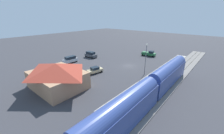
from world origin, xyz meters
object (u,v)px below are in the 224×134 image
object	(u,v)px
pedestrian_waiting_far	(168,64)
suv_charcoal	(91,54)
passenger_train	(123,112)
suv_silver	(70,59)
sedan_tan	(95,70)
station_building	(57,75)
pedestrian_on_platform	(173,61)
pickup_green	(149,53)
light_pole_near_platform	(146,56)

from	to	relation	value
pedestrian_waiting_far	suv_charcoal	bearing A→B (deg)	15.12
passenger_train	suv_silver	distance (m)	33.64
sedan_tan	passenger_train	bearing A→B (deg)	146.67
pedestrian_waiting_far	suv_charcoal	size ratio (longest dim) A/B	0.34
passenger_train	station_building	xyz separation A→B (m)	(18.00, -0.73, 0.09)
pedestrian_on_platform	pickup_green	distance (m)	12.01
passenger_train	station_building	distance (m)	18.01
pedestrian_on_platform	light_pole_near_platform	bearing A→B (deg)	75.76
pedestrian_waiting_far	sedan_tan	bearing A→B (deg)	49.98
pedestrian_on_platform	suv_silver	bearing A→B (deg)	35.85
station_building	light_pole_near_platform	bearing A→B (deg)	-120.62
suv_silver	suv_charcoal	bearing A→B (deg)	-93.05
station_building	pickup_green	world-z (taller)	station_building
pickup_green	suv_charcoal	xyz separation A→B (m)	(16.24, 16.15, 0.12)
passenger_train	pedestrian_on_platform	size ratio (longest dim) A/B	30.71
light_pole_near_platform	suv_silver	bearing A→B (deg)	15.80
pickup_green	suv_charcoal	bearing A→B (deg)	44.85
pedestrian_waiting_far	passenger_train	bearing A→B (deg)	97.18
passenger_train	sedan_tan	bearing A→B (deg)	-33.33
station_building	suv_charcoal	xyz separation A→B (m)	(12.60, -20.92, -1.80)
pedestrian_on_platform	sedan_tan	bearing A→B (deg)	55.20
pedestrian_waiting_far	light_pole_near_platform	distance (m)	10.57
passenger_train	pickup_green	bearing A→B (deg)	-69.19
suv_silver	light_pole_near_platform	bearing A→B (deg)	-164.20
pedestrian_waiting_far	suv_silver	xyz separation A→B (m)	(27.43, 16.15, -0.13)
station_building	pedestrian_on_platform	size ratio (longest dim) A/B	7.07
pedestrian_waiting_far	sedan_tan	world-z (taller)	pedestrian_waiting_far
suv_silver	station_building	bearing A→B (deg)	137.33
suv_silver	light_pole_near_platform	xyz separation A→B (m)	(-24.27, -6.87, 4.10)
station_building	sedan_tan	size ratio (longest dim) A/B	2.53
pedestrian_waiting_far	suv_silver	world-z (taller)	suv_silver
pedestrian_on_platform	suv_silver	world-z (taller)	suv_silver
suv_charcoal	suv_silver	bearing A→B (deg)	86.95
sedan_tan	light_pole_near_platform	xyz separation A→B (m)	(-11.20, -7.81, 4.37)
pedestrian_on_platform	pickup_green	world-z (taller)	pickup_green
passenger_train	sedan_tan	world-z (taller)	passenger_train
pedestrian_on_platform	station_building	bearing A→B (deg)	65.59
light_pole_near_platform	pedestrian_waiting_far	bearing A→B (deg)	-108.78
pickup_green	pedestrian_on_platform	bearing A→B (deg)	155.00
suv_charcoal	light_pole_near_platform	distance (m)	24.24
pedestrian_waiting_far	suv_charcoal	xyz separation A→B (m)	(26.96, 7.28, -0.13)
pedestrian_waiting_far	suv_charcoal	world-z (taller)	suv_charcoal
passenger_train	pickup_green	size ratio (longest dim) A/B	9.35
pickup_green	light_pole_near_platform	bearing A→B (deg)	112.64
sedan_tan	pedestrian_on_platform	bearing A→B (deg)	-124.80
sedan_tan	pedestrian_waiting_far	bearing A→B (deg)	-130.02
station_building	pedestrian_on_platform	world-z (taller)	station_building
station_building	suv_silver	distance (m)	17.87
pickup_green	station_building	bearing A→B (deg)	84.40
passenger_train	pickup_green	world-z (taller)	passenger_train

